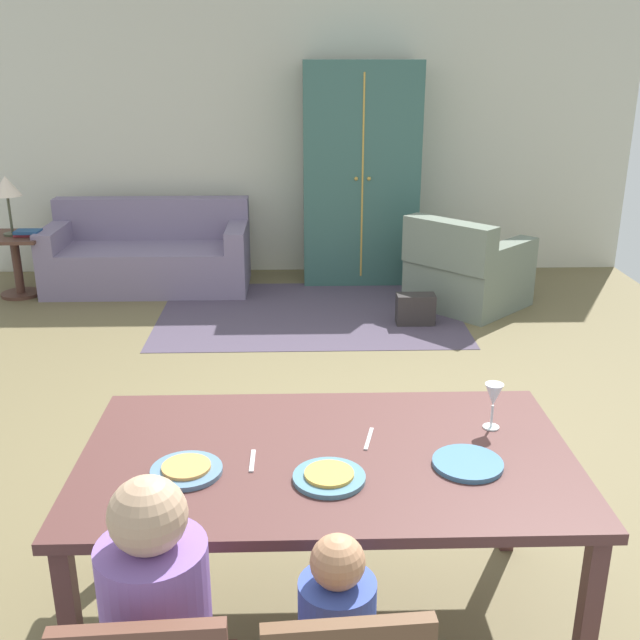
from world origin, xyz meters
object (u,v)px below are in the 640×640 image
plate_near_woman (468,463)px  wine_glass (494,397)px  armchair (466,272)px  table_lamp (6,188)px  plate_near_man (187,471)px  handbag (415,309)px  dining_table (327,469)px  plate_near_child (329,478)px  book_upper (28,232)px  side_table (16,256)px  book_lower (28,234)px  armoire (360,174)px  couch (150,256)px

plate_near_woman → wine_glass: (0.15, 0.28, 0.12)m
armchair → table_lamp: table_lamp is taller
plate_near_man → plate_near_woman: same height
plate_near_man → handbag: (1.37, 3.59, -0.64)m
table_lamp → dining_table: bearing=-58.1°
plate_near_woman → handbag: size_ratio=0.78×
plate_near_child → book_upper: bearing=119.7°
plate_near_woman → side_table: plate_near_woman is taller
book_lower → book_upper: book_upper is taller
book_lower → handbag: bearing=-14.3°
plate_near_child → plate_near_woman: bearing=9.2°
armoire → side_table: size_ratio=3.62×
book_upper → couch: bearing=16.9°
plate_near_child → armchair: armchair is taller
plate_near_child → plate_near_woman: (0.49, 0.08, 0.00)m
armchair → table_lamp: (-4.11, 0.44, 0.69)m
book_upper → handbag: bearing=-13.9°
plate_near_woman → couch: (-2.04, 4.73, -0.47)m
dining_table → wine_glass: size_ratio=9.64×
side_table → book_lower: (0.15, -0.02, 0.22)m
couch → book_lower: couch is taller
table_lamp → book_upper: table_lamp is taller
armchair → plate_near_woman: bearing=-102.5°
wine_glass → armchair: wine_glass is taller
plate_near_man → armchair: (1.88, 4.06, -0.45)m
wine_glass → plate_near_man: bearing=-165.2°
plate_near_child → book_lower: bearing=119.6°
armoire → handbag: bearing=-75.0°
wine_glass → book_lower: 5.28m
wine_glass → couch: wine_glass is taller
side_table → dining_table: bearing=-58.1°
handbag → book_upper: bearing=166.1°
couch → table_lamp: (-1.18, -0.26, 0.71)m
plate_near_child → book_lower: (-2.58, 4.53, -0.18)m
couch → plate_near_woman: bearing=-66.7°
table_lamp → couch: bearing=12.4°
plate_near_child → armchair: 4.37m
dining_table → armchair: size_ratio=1.48×
dining_table → table_lamp: (-2.72, 4.37, 0.32)m
side_table → book_upper: book_upper is taller
plate_near_child → side_table: (-2.72, 4.55, -0.39)m
dining_table → handbag: bearing=75.9°
armchair → book_upper: size_ratio=5.50×
plate_near_woman → armoire: size_ratio=0.12×
plate_near_woman → armchair: (0.89, 4.04, -0.45)m
book_upper → table_lamp: bearing=162.1°
handbag → dining_table: bearing=-104.1°
couch → handbag: size_ratio=5.93×
plate_near_child → side_table: bearing=120.9°
wine_glass → armoire: 4.68m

